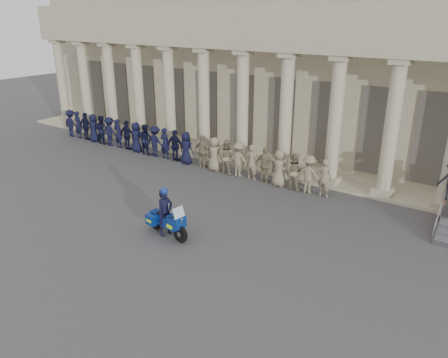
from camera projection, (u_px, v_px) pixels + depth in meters
ground at (162, 225)px, 17.74m from camera, size 90.00×90.00×0.00m
building at (318, 73)px, 27.41m from camera, size 40.00×12.50×9.00m
officer_rank at (172, 145)px, 25.17m from camera, size 19.51×0.70×1.85m
motorcycle at (168, 221)px, 16.69m from camera, size 2.17×1.00×1.40m
rider at (165, 212)px, 16.64m from camera, size 0.55×0.74×1.96m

